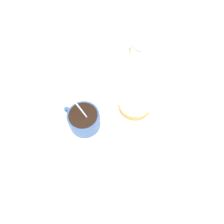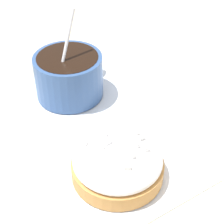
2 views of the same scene
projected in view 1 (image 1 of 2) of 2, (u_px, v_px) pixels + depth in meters
ground_plane at (110, 114)px, 0.64m from camera, size 3.00×3.00×0.00m
paper_napkin at (110, 114)px, 0.64m from camera, size 0.31×0.30×0.00m
coffee_cup at (83, 119)px, 0.60m from camera, size 0.09×0.10×0.12m
frosted_pastry at (135, 104)px, 0.64m from camera, size 0.10×0.10×0.04m
sugar_bowl at (143, 47)px, 0.72m from camera, size 0.08×0.08×0.07m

